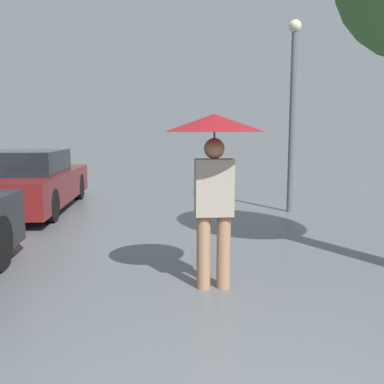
{
  "coord_description": "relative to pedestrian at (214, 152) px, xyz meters",
  "views": [
    {
      "loc": [
        -0.54,
        -1.06,
        1.57
      ],
      "look_at": [
        -0.2,
        3.11,
        0.99
      ],
      "focal_mm": 40.0,
      "sensor_mm": 36.0,
      "label": 1
    }
  ],
  "objects": [
    {
      "name": "pedestrian",
      "position": [
        0.0,
        0.0,
        0.0
      ],
      "size": [
        0.98,
        0.98,
        1.75
      ],
      "color": "#9E7051",
      "rests_on": "ground_plane"
    },
    {
      "name": "street_lamp",
      "position": [
        2.08,
        4.11,
        0.81
      ],
      "size": [
        0.24,
        0.24,
        3.7
      ],
      "color": "#515456",
      "rests_on": "ground_plane"
    },
    {
      "name": "parked_car_farthest",
      "position": [
        -3.21,
        4.74,
        -0.82
      ],
      "size": [
        1.7,
        4.31,
        1.22
      ],
      "color": "maroon",
      "rests_on": "ground_plane"
    }
  ]
}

